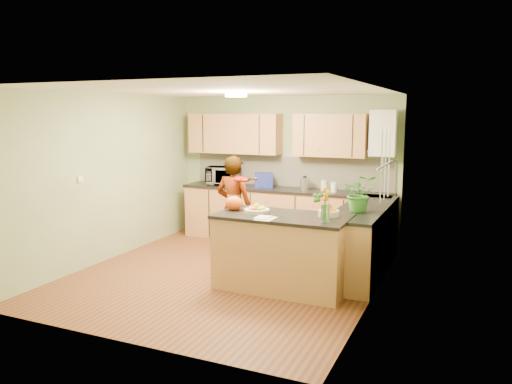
% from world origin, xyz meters
% --- Properties ---
extents(floor, '(4.50, 4.50, 0.00)m').
position_xyz_m(floor, '(0.00, 0.00, 0.00)').
color(floor, '#5C2D1A').
rests_on(floor, ground).
extents(ceiling, '(4.00, 4.50, 0.02)m').
position_xyz_m(ceiling, '(0.00, 0.00, 2.50)').
color(ceiling, white).
rests_on(ceiling, wall_back).
extents(wall_back, '(4.00, 0.02, 2.50)m').
position_xyz_m(wall_back, '(0.00, 2.25, 1.25)').
color(wall_back, gray).
rests_on(wall_back, floor).
extents(wall_front, '(4.00, 0.02, 2.50)m').
position_xyz_m(wall_front, '(0.00, -2.25, 1.25)').
color(wall_front, gray).
rests_on(wall_front, floor).
extents(wall_left, '(0.02, 4.50, 2.50)m').
position_xyz_m(wall_left, '(-2.00, 0.00, 1.25)').
color(wall_left, gray).
rests_on(wall_left, floor).
extents(wall_right, '(0.02, 4.50, 2.50)m').
position_xyz_m(wall_right, '(2.00, 0.00, 1.25)').
color(wall_right, gray).
rests_on(wall_right, floor).
extents(back_counter, '(3.64, 0.62, 0.94)m').
position_xyz_m(back_counter, '(0.10, 1.95, 0.47)').
color(back_counter, '#B07346').
rests_on(back_counter, floor).
extents(right_counter, '(0.62, 2.24, 0.94)m').
position_xyz_m(right_counter, '(1.70, 0.85, 0.47)').
color(right_counter, '#B07346').
rests_on(right_counter, floor).
extents(splashback, '(3.60, 0.02, 0.52)m').
position_xyz_m(splashback, '(0.10, 2.23, 1.20)').
color(splashback, beige).
rests_on(splashback, back_counter).
extents(upper_cabinets, '(3.20, 0.34, 0.70)m').
position_xyz_m(upper_cabinets, '(-0.18, 2.08, 1.85)').
color(upper_cabinets, '#B07346').
rests_on(upper_cabinets, wall_back).
extents(boiler, '(0.40, 0.30, 0.86)m').
position_xyz_m(boiler, '(1.70, 2.09, 1.90)').
color(boiler, white).
rests_on(boiler, wall_back).
extents(window_right, '(0.01, 1.30, 1.05)m').
position_xyz_m(window_right, '(1.99, 0.60, 1.55)').
color(window_right, white).
rests_on(window_right, wall_right).
extents(light_switch, '(0.02, 0.09, 0.09)m').
position_xyz_m(light_switch, '(-1.99, -0.60, 1.30)').
color(light_switch, white).
rests_on(light_switch, wall_left).
extents(ceiling_lamp, '(0.30, 0.30, 0.07)m').
position_xyz_m(ceiling_lamp, '(0.00, 0.30, 2.46)').
color(ceiling_lamp, '#FFEABF').
rests_on(ceiling_lamp, ceiling).
extents(peninsula_island, '(1.66, 0.85, 0.95)m').
position_xyz_m(peninsula_island, '(0.88, -0.20, 0.48)').
color(peninsula_island, '#B07346').
rests_on(peninsula_island, floor).
extents(fruit_dish, '(0.32, 0.32, 0.11)m').
position_xyz_m(fruit_dish, '(0.53, -0.20, 1.00)').
color(fruit_dish, beige).
rests_on(fruit_dish, peninsula_island).
extents(orange_bowl, '(0.26, 0.26, 0.15)m').
position_xyz_m(orange_bowl, '(1.43, -0.05, 1.02)').
color(orange_bowl, beige).
rests_on(orange_bowl, peninsula_island).
extents(flower_vase, '(0.25, 0.25, 0.46)m').
position_xyz_m(flower_vase, '(1.48, -0.38, 1.26)').
color(flower_vase, silver).
rests_on(flower_vase, peninsula_island).
extents(orange_bag, '(0.25, 0.21, 0.18)m').
position_xyz_m(orange_bag, '(0.18, -0.15, 1.04)').
color(orange_bag, '#E85713').
rests_on(orange_bag, peninsula_island).
extents(papers, '(0.20, 0.28, 0.01)m').
position_xyz_m(papers, '(0.78, -0.50, 0.96)').
color(papers, silver).
rests_on(papers, peninsula_island).
extents(violinist, '(0.59, 0.40, 1.59)m').
position_xyz_m(violinist, '(-0.26, 0.75, 0.79)').
color(violinist, '#E5A48C').
rests_on(violinist, floor).
extents(violin, '(0.67, 0.58, 0.17)m').
position_xyz_m(violin, '(-0.06, 0.53, 1.27)').
color(violin, '#4F0804').
rests_on(violin, violinist).
extents(microwave, '(0.67, 0.54, 0.32)m').
position_xyz_m(microwave, '(-1.05, 1.94, 1.10)').
color(microwave, white).
rests_on(microwave, back_counter).
extents(blue_box, '(0.37, 0.33, 0.25)m').
position_xyz_m(blue_box, '(-0.28, 1.95, 1.06)').
color(blue_box, navy).
rests_on(blue_box, back_counter).
extents(kettle, '(0.15, 0.15, 0.27)m').
position_xyz_m(kettle, '(0.45, 1.99, 1.05)').
color(kettle, '#BABABF').
rests_on(kettle, back_counter).
extents(jar_cream, '(0.12, 0.12, 0.17)m').
position_xyz_m(jar_cream, '(0.79, 1.98, 1.03)').
color(jar_cream, beige).
rests_on(jar_cream, back_counter).
extents(jar_white, '(0.13, 0.13, 0.16)m').
position_xyz_m(jar_white, '(0.97, 1.92, 1.02)').
color(jar_white, white).
rests_on(jar_white, back_counter).
extents(potted_plant, '(0.55, 0.51, 0.49)m').
position_xyz_m(potted_plant, '(1.70, 0.45, 1.18)').
color(potted_plant, '#337D29').
rests_on(potted_plant, right_counter).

